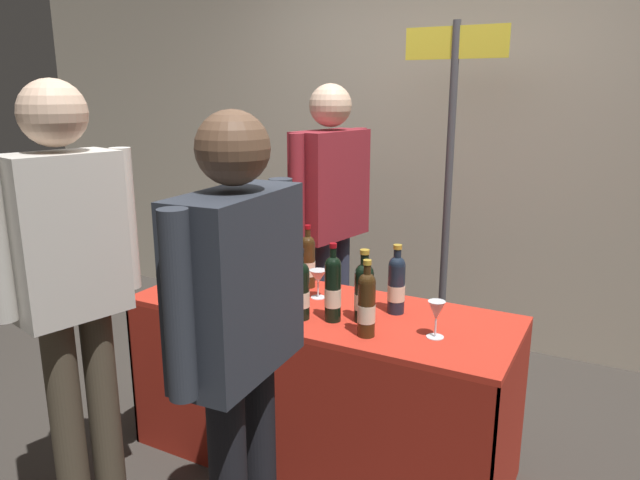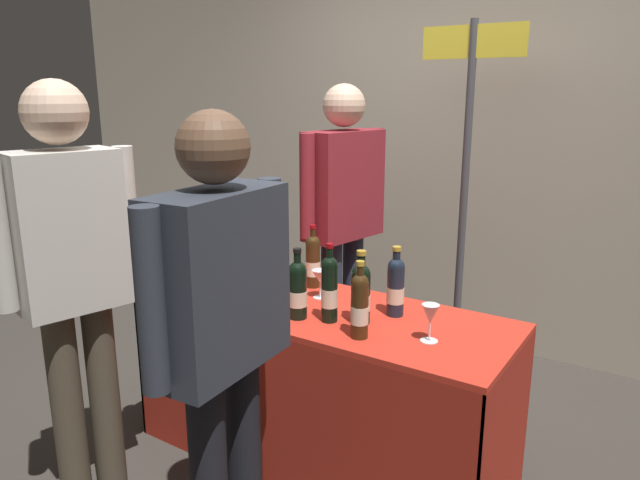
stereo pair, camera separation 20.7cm
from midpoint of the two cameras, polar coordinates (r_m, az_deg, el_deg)
ground_plane at (r=2.91m, az=2.17°, el=-20.21°), size 12.00×12.00×0.00m
back_partition at (r=3.98m, az=15.25°, el=8.39°), size 7.18×0.12×2.55m
tasting_table at (r=2.66m, az=2.28°, el=-11.23°), size 1.67×0.63×0.74m
featured_wine_bottle at (r=2.75m, az=-6.92°, el=-2.21°), size 0.07×0.07×0.32m
display_bottle_0 at (r=2.73m, az=-2.84°, el=-2.34°), size 0.07×0.07×0.32m
display_bottle_1 at (r=2.41m, az=0.29°, el=-4.78°), size 0.08×0.08×0.30m
display_bottle_2 at (r=2.37m, az=6.47°, el=-5.11°), size 0.08×0.08×0.30m
display_bottle_3 at (r=2.77m, az=-10.50°, el=-1.93°), size 0.08×0.08×0.34m
display_bottle_4 at (r=2.37m, az=3.44°, el=-4.71°), size 0.07×0.07×0.33m
display_bottle_5 at (r=2.47m, az=9.74°, el=-4.40°), size 0.07×0.07×0.30m
display_bottle_6 at (r=2.64m, az=-7.75°, el=-2.88°), size 0.08×0.08×0.32m
display_bottle_7 at (r=2.23m, az=6.54°, el=-6.29°), size 0.07×0.07×0.30m
display_bottle_8 at (r=2.79m, az=1.44°, el=-2.02°), size 0.07×0.07×0.30m
wine_glass_near_vendor at (r=2.25m, az=13.26°, el=-7.16°), size 0.07×0.07×0.15m
wine_glass_mid at (r=2.94m, az=-6.17°, el=-1.92°), size 0.08×0.08×0.13m
wine_glass_near_taster at (r=2.65m, az=2.28°, el=-3.68°), size 0.08×0.08×0.13m
flower_vase at (r=2.87m, az=-2.82°, el=-1.60°), size 0.09×0.09×0.40m
vendor_presenter at (r=3.31m, az=4.05°, el=3.36°), size 0.29×0.64×1.69m
taster_foreground_right at (r=1.86m, az=-6.44°, el=-7.42°), size 0.24×0.64×1.60m
taster_foreground_left at (r=2.36m, az=-20.65°, el=-2.30°), size 0.30×0.54×1.69m
booth_signpost at (r=3.40m, az=15.68°, el=7.20°), size 0.56×0.04×2.01m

